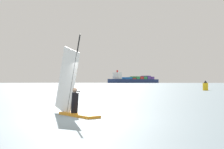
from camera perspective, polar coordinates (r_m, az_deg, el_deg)
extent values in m
plane|color=gray|center=(12.79, -6.33, -8.54)|extent=(4000.00, 4000.00, 0.00)
cube|color=orange|center=(13.94, -6.40, -7.70)|extent=(2.55, 1.97, 0.12)
cylinder|color=black|center=(14.27, -7.37, 0.05)|extent=(1.04, 0.70, 3.68)
cube|color=white|center=(14.82, -8.65, -1.22)|extent=(2.01, 1.33, 3.47)
cylinder|color=black|center=(14.41, -7.73, -3.16)|extent=(1.26, 0.84, 0.04)
cylinder|color=black|center=(14.19, -7.14, -5.41)|extent=(0.53, 0.50, 0.99)
sphere|color=tan|center=(14.16, -7.13, -2.99)|extent=(0.22, 0.22, 0.22)
cube|color=navy|center=(845.27, 4.33, -1.26)|extent=(112.93, 167.49, 10.76)
cube|color=silver|center=(799.00, 1.01, -0.23)|extent=(26.61, 21.96, 17.78)
cylinder|color=red|center=(799.36, 1.01, 0.62)|extent=(4.00, 4.00, 6.00)
cube|color=#1E66AD|center=(824.34, 2.90, -0.70)|extent=(30.94, 25.76, 5.20)
cube|color=red|center=(835.26, 3.66, -0.80)|extent=(30.94, 25.76, 2.60)
cube|color=#2D8C47|center=(846.38, 4.39, -0.63)|extent=(30.94, 25.76, 7.80)
cube|color=red|center=(857.61, 5.11, -0.64)|extent=(30.94, 25.76, 7.80)
cube|color=#2D8C47|center=(868.96, 5.81, -0.65)|extent=(30.94, 25.76, 7.80)
cube|color=#59388C|center=(880.46, 6.50, -0.58)|extent=(30.94, 25.76, 10.40)
cube|color=#59388C|center=(892.04, 7.16, -0.67)|extent=(30.94, 25.76, 7.80)
cylinder|color=yellow|center=(60.46, 17.45, -2.24)|extent=(1.01, 1.01, 1.46)
cone|color=black|center=(60.45, 17.44, -1.32)|extent=(0.71, 0.71, 0.50)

